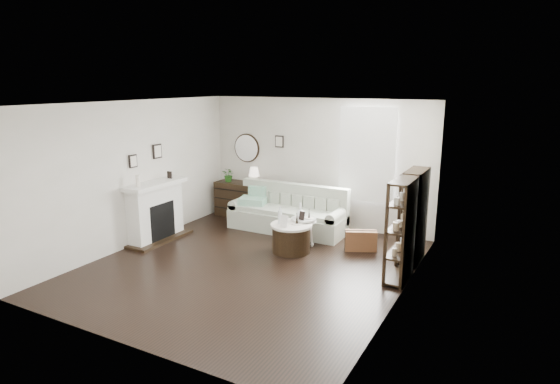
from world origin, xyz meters
The scene contains 18 objects.
room centered at (0.73, 2.70, 1.60)m, with size 5.50×5.50×5.50m.
fireplace centered at (-2.32, 0.30, 0.54)m, with size 0.50×1.40×1.84m.
shelf_unit_far centered at (2.33, 1.55, 0.80)m, with size 0.30×0.80×1.60m.
shelf_unit_near centered at (2.33, 0.65, 0.80)m, with size 0.30×0.80×1.60m.
sofa centered at (-0.34, 2.08, 0.31)m, with size 2.43×0.84×0.94m.
quilt centered at (-1.13, 1.95, 0.56)m, with size 0.55×0.45×0.14m, color teal.
suitcase centered at (1.40, 1.60, 0.19)m, with size 0.57×0.19×0.38m, color brown.
dresser centered at (-1.75, 2.47, 0.40)m, with size 1.19×0.51×0.79m.
table_lamp centered at (-1.41, 2.47, 0.98)m, with size 0.24×0.24×0.38m, color beige, non-canonical shape.
potted_plant centered at (-2.05, 2.42, 0.95)m, with size 0.29×0.25×0.32m, color #255D1A.
drum_table centered at (0.30, 0.94, 0.27)m, with size 0.75×0.75×0.52m.
pedestal_table centered at (0.40, 1.26, 0.52)m, with size 0.47×0.47×0.57m.
eiffel_drum centered at (0.38, 1.00, 0.62)m, with size 0.11×0.11×0.19m, color black, non-canonical shape.
bottle_drum centered at (0.11, 0.86, 0.69)m, with size 0.08×0.08×0.32m, color silver.
card_frame_drum centered at (0.25, 0.75, 0.63)m, with size 0.15×0.01×0.21m, color white.
eiffel_ped centered at (0.49, 1.29, 0.65)m, with size 0.09×0.09×0.16m, color black, non-canonical shape.
flask_ped centered at (0.32, 1.28, 0.71)m, with size 0.15×0.15×0.28m, color silver, non-canonical shape.
card_frame_ped centered at (0.42, 1.14, 0.65)m, with size 0.12×0.01×0.16m, color black.
Camera 1 is at (3.92, -6.26, 3.02)m, focal length 30.00 mm.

